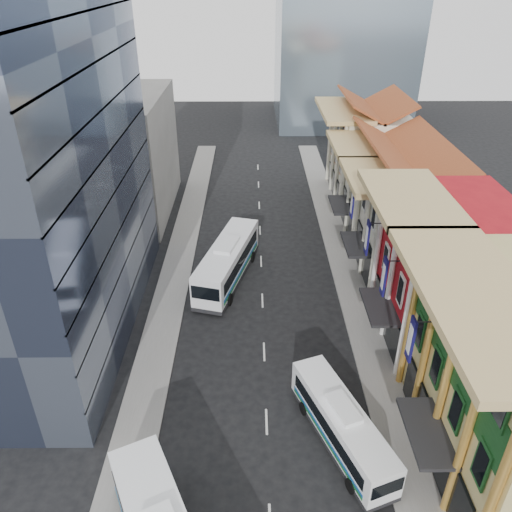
{
  "coord_description": "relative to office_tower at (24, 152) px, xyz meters",
  "views": [
    {
      "loc": [
        -0.9,
        -15.25,
        26.32
      ],
      "look_at": [
        -0.59,
        21.39,
        5.05
      ],
      "focal_mm": 35.0,
      "sensor_mm": 36.0,
      "label": 1
    }
  ],
  "objects": [
    {
      "name": "office_block_far",
      "position": [
        1.0,
        23.0,
        -8.0
      ],
      "size": [
        10.0,
        18.0,
        14.0
      ],
      "primitive_type": "cube",
      "color": "gray",
      "rests_on": "ground"
    },
    {
      "name": "sidewalk_right",
      "position": [
        25.5,
        3.0,
        -14.93
      ],
      "size": [
        3.0,
        90.0,
        0.15
      ],
      "primitive_type": "cube",
      "color": "slate",
      "rests_on": "ground"
    },
    {
      "name": "shophouse_cream_mid",
      "position": [
        31.0,
        16.5,
        -10.0
      ],
      "size": [
        8.0,
        9.0,
        10.0
      ],
      "primitive_type": "cube",
      "color": "beige",
      "rests_on": "ground"
    },
    {
      "name": "shophouse_cream_near",
      "position": [
        31.0,
        7.5,
        -10.0
      ],
      "size": [
        8.0,
        9.0,
        10.0
      ],
      "primitive_type": "cube",
      "color": "beige",
      "rests_on": "ground"
    },
    {
      "name": "office_tower",
      "position": [
        0.0,
        0.0,
        0.0
      ],
      "size": [
        12.0,
        26.0,
        30.0
      ],
      "primitive_type": "cube",
      "color": "#384159",
      "rests_on": "ground"
    },
    {
      "name": "shophouse_cream_far",
      "position": [
        31.0,
        27.0,
        -9.5
      ],
      "size": [
        8.0,
        12.0,
        11.0
      ],
      "primitive_type": "cube",
      "color": "beige",
      "rests_on": "ground"
    },
    {
      "name": "bus_left_far",
      "position": [
        13.73,
        6.7,
        -12.99
      ],
      "size": [
        6.11,
        12.87,
        4.02
      ],
      "primitive_type": null,
      "rotation": [
        0.0,
        0.0,
        -0.26
      ],
      "color": "white",
      "rests_on": "ground"
    },
    {
      "name": "sidewalk_left",
      "position": [
        8.5,
        3.0,
        -14.93
      ],
      "size": [
        3.0,
        90.0,
        0.15
      ],
      "primitive_type": "cube",
      "color": "slate",
      "rests_on": "ground"
    },
    {
      "name": "shophouse_red",
      "position": [
        31.0,
        -2.0,
        -9.0
      ],
      "size": [
        8.0,
        10.0,
        12.0
      ],
      "primitive_type": "cube",
      "color": "#A51219",
      "rests_on": "ground"
    },
    {
      "name": "bus_right",
      "position": [
        21.63,
        -12.67,
        -13.4
      ],
      "size": [
        5.7,
        10.17,
        3.2
      ],
      "primitive_type": null,
      "rotation": [
        0.0,
        0.0,
        0.36
      ],
      "color": "white",
      "rests_on": "ground"
    }
  ]
}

